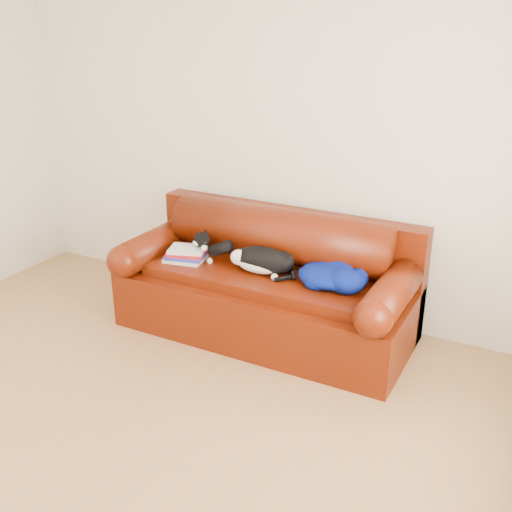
{
  "coord_description": "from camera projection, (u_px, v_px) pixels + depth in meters",
  "views": [
    {
      "loc": [
        2.03,
        -2.0,
        2.18
      ],
      "look_at": [
        0.24,
        1.35,
        0.65
      ],
      "focal_mm": 42.0,
      "sensor_mm": 36.0,
      "label": 1
    }
  ],
  "objects": [
    {
      "name": "ground",
      "position": [
        104.0,
        437.0,
        3.33
      ],
      "size": [
        4.5,
        4.5,
        0.0
      ],
      "primitive_type": "plane",
      "color": "olive",
      "rests_on": "ground"
    },
    {
      "name": "room_shell",
      "position": [
        93.0,
        139.0,
        2.67
      ],
      "size": [
        4.52,
        4.02,
        2.61
      ],
      "color": "beige",
      "rests_on": "ground"
    },
    {
      "name": "sofa_base",
      "position": [
        265.0,
        302.0,
        4.36
      ],
      "size": [
        2.1,
        0.9,
        0.5
      ],
      "color": "#3B0F02",
      "rests_on": "ground"
    },
    {
      "name": "sofa_back",
      "position": [
        280.0,
        253.0,
        4.45
      ],
      "size": [
        2.1,
        1.01,
        0.88
      ],
      "color": "#3B0F02",
      "rests_on": "ground"
    },
    {
      "name": "book_stack",
      "position": [
        186.0,
        254.0,
        4.41
      ],
      "size": [
        0.31,
        0.27,
        0.1
      ],
      "rotation": [
        0.0,
        0.0,
        0.25
      ],
      "color": "beige",
      "rests_on": "sofa_base"
    },
    {
      "name": "cat",
      "position": [
        262.0,
        261.0,
        4.19
      ],
      "size": [
        0.64,
        0.29,
        0.23
      ],
      "rotation": [
        0.0,
        0.0,
        0.12
      ],
      "color": "black",
      "rests_on": "sofa_base"
    },
    {
      "name": "blanket",
      "position": [
        331.0,
        275.0,
        4.01
      ],
      "size": [
        0.51,
        0.43,
        0.16
      ],
      "rotation": [
        0.0,
        0.0,
        -0.05
      ],
      "color": "#020F4A",
      "rests_on": "sofa_base"
    }
  ]
}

